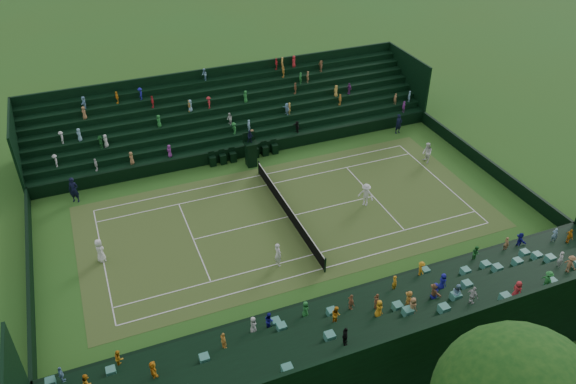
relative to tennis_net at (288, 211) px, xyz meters
name	(u,v)px	position (x,y,z in m)	size (l,w,h in m)	color
ground	(288,217)	(0.00, 0.00, -0.53)	(160.00, 160.00, 0.00)	#335F1E
court_surface	(288,217)	(0.00, 0.00, -0.52)	(12.97, 26.77, 0.01)	#2B6722
perimeter_wall_north	(486,164)	(0.00, 15.88, -0.03)	(17.17, 0.20, 1.00)	black
perimeter_wall_south	(30,272)	(0.00, -15.88, -0.03)	(17.17, 0.20, 1.00)	black
perimeter_wall_east	(346,297)	(8.48, 0.00, -0.03)	(0.20, 31.77, 1.00)	black
perimeter_wall_west	(247,151)	(-8.48, 0.00, -0.03)	(0.20, 31.77, 1.00)	black
north_grandstand	(387,339)	(12.66, 0.00, 1.02)	(6.60, 32.00, 4.90)	black
south_grandstand	(231,116)	(-12.66, 0.00, 1.02)	(6.60, 32.00, 4.90)	black
tennis_net	(288,211)	(0.00, 0.00, 0.00)	(11.67, 0.10, 1.06)	black
umpire_chair	(251,151)	(-7.14, -0.14, 0.73)	(0.93, 0.93, 2.94)	black
courtside_chairs	(244,154)	(-8.19, -0.36, -0.11)	(0.51, 5.48, 1.11)	black
player_near_west	(100,250)	(-0.09, -11.94, 0.26)	(0.77, 0.50, 1.58)	white
player_near_east	(278,254)	(4.16, -2.31, 0.27)	(0.58, 0.38, 1.60)	white
player_far_west	(427,153)	(-2.57, 12.40, 0.29)	(0.80, 0.62, 1.64)	white
player_far_east	(366,195)	(0.68, 5.39, 0.31)	(1.08, 0.63, 1.67)	white
line_judge_north	(399,124)	(-7.48, 12.87, 0.32)	(0.62, 0.40, 1.69)	black
line_judge_south	(74,190)	(-7.10, -12.86, 0.41)	(0.68, 0.45, 1.87)	black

